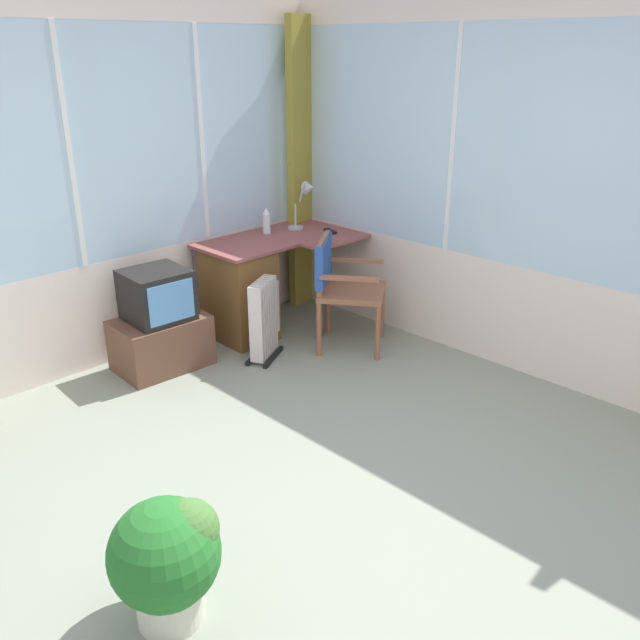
% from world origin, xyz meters
% --- Properties ---
extents(ground, '(5.17, 5.60, 0.06)m').
position_xyz_m(ground, '(0.00, 0.00, -0.03)').
color(ground, gray).
extents(north_window_panel, '(4.17, 0.07, 2.51)m').
position_xyz_m(north_window_panel, '(0.00, 2.33, 1.25)').
color(north_window_panel, silver).
rests_on(north_window_panel, ground).
extents(east_window_panel, '(0.07, 4.60, 2.51)m').
position_xyz_m(east_window_panel, '(2.11, 0.00, 1.25)').
color(east_window_panel, silver).
rests_on(east_window_panel, ground).
extents(curtain_corner, '(0.31, 0.11, 2.41)m').
position_xyz_m(curtain_corner, '(1.98, 2.20, 1.20)').
color(curtain_corner, olive).
rests_on(curtain_corner, ground).
extents(desk, '(1.23, 0.80, 0.75)m').
position_xyz_m(desk, '(1.11, 1.97, 0.40)').
color(desk, '#8F4A48').
rests_on(desk, ground).
extents(desk_lamp, '(0.22, 0.19, 0.40)m').
position_xyz_m(desk_lamp, '(1.83, 1.99, 1.02)').
color(desk_lamp, '#B2B7BC').
rests_on(desk_lamp, desk).
extents(tv_remote, '(0.09, 0.16, 0.02)m').
position_xyz_m(tv_remote, '(1.87, 1.75, 0.76)').
color(tv_remote, black).
rests_on(tv_remote, desk).
extents(spray_bottle, '(0.06, 0.06, 0.22)m').
position_xyz_m(spray_bottle, '(1.48, 2.10, 0.86)').
color(spray_bottle, silver).
rests_on(spray_bottle, desk).
extents(wooden_armchair, '(0.67, 0.67, 0.86)m').
position_xyz_m(wooden_armchair, '(1.50, 1.32, 0.55)').
color(wooden_armchair, '#925A3E').
rests_on(wooden_armchair, ground).
extents(tv_on_stand, '(0.66, 0.48, 0.74)m').
position_xyz_m(tv_on_stand, '(0.33, 1.95, 0.33)').
color(tv_on_stand, brown).
rests_on(tv_on_stand, ground).
extents(space_heater, '(0.41, 0.31, 0.61)m').
position_xyz_m(space_heater, '(0.97, 1.55, 0.31)').
color(space_heater, silver).
rests_on(space_heater, ground).
extents(potted_plant, '(0.45, 0.45, 0.56)m').
position_xyz_m(potted_plant, '(-0.94, -0.06, 0.32)').
color(potted_plant, beige).
rests_on(potted_plant, ground).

